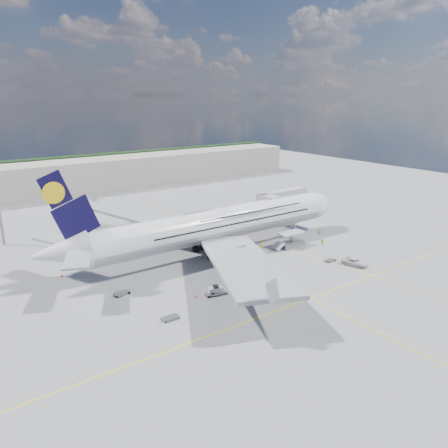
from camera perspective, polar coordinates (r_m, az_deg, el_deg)
ground at (r=95.77m, az=2.53°, el=-5.36°), size 300.00×300.00×0.00m
taxi_line_main at (r=95.77m, az=2.53°, el=-5.36°), size 0.25×220.00×0.01m
taxi_line_cross at (r=82.33m, az=11.24°, el=-9.48°), size 120.00×0.25×0.01m
taxi_line_diag at (r=111.38m, az=5.05°, el=-2.23°), size 14.16×99.06×0.01m
airliner at (r=101.27m, az=-0.78°, el=-0.01°), size 77.26×79.15×23.71m
jet_bridge at (r=127.52m, az=7.36°, el=3.31°), size 18.80×12.10×8.50m
cargo_loader at (r=107.85m, az=8.66°, el=-2.29°), size 8.53×3.20×3.67m
terminal at (r=176.28m, az=-16.91°, el=6.10°), size 180.00×16.00×12.00m
tree_line at (r=232.50m, az=-11.17°, el=8.36°), size 160.00×6.00×8.00m
dolly_row_a at (r=74.24m, az=-7.06°, el=-12.03°), size 2.95×1.57×0.43m
dolly_row_b at (r=81.67m, az=-1.54°, el=-9.14°), size 2.95×2.24×0.38m
dolly_row_c at (r=89.27m, az=3.36°, el=-6.80°), size 3.71×2.73×0.49m
dolly_back at (r=84.18m, az=-13.18°, el=-8.76°), size 3.32×2.45×0.44m
dolly_nose_far at (r=100.45m, az=13.69°, el=-4.59°), size 2.86×1.81×0.39m
dolly_nose_near at (r=97.53m, az=1.16°, el=-4.29°), size 3.37×2.45×1.92m
baggage_tug at (r=82.17m, az=-1.11°, el=-8.64°), size 2.91×2.07×1.66m
catering_truck_inner at (r=114.10m, az=-6.64°, el=-0.72°), size 7.86×4.48×4.41m
catering_truck_outer at (r=116.18m, az=-18.14°, el=-1.28°), size 6.69×2.98×3.89m
service_van at (r=99.37m, az=16.70°, el=-4.77°), size 3.96×6.04×1.55m
crew_nose at (r=118.19m, az=12.26°, el=-1.00°), size 0.69×0.50×1.75m
crew_loader at (r=109.81m, az=12.75°, el=-2.31°), size 1.12×1.21×2.00m
crew_wing at (r=84.14m, az=2.66°, el=-8.00°), size 0.79×0.95×1.53m
crew_van at (r=104.18m, az=4.87°, el=-3.05°), size 0.95×1.02×1.76m
crew_tug at (r=85.90m, az=3.61°, el=-7.44°), size 1.07×0.62×1.65m
cone_nose at (r=124.95m, az=8.61°, el=-0.15°), size 0.40×0.40×0.51m
cone_wing_left_inner at (r=108.92m, az=-6.97°, el=-2.59°), size 0.41×0.41×0.52m
cone_wing_left_outer at (r=113.71m, az=-12.98°, el=-2.06°), size 0.43×0.43×0.55m
cone_wing_right_inner at (r=90.75m, az=1.32°, el=-6.44°), size 0.45×0.45×0.58m
cone_wing_right_outer at (r=81.13m, az=-3.62°, el=-9.38°), size 0.43×0.43×0.55m
cone_tail at (r=95.45m, az=-20.41°, el=-6.32°), size 0.50×0.50×0.64m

